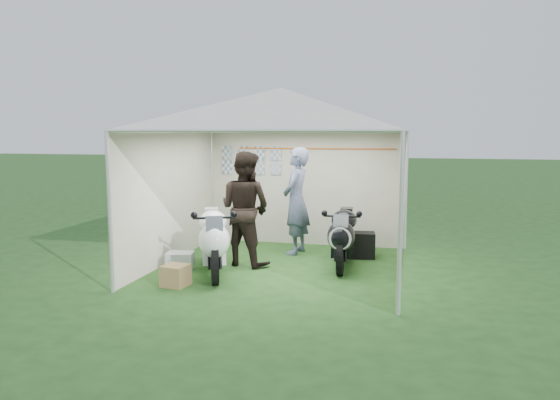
% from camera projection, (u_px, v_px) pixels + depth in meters
% --- Properties ---
extents(ground, '(80.00, 80.00, 0.00)m').
position_uv_depth(ground, '(281.00, 267.00, 9.26)').
color(ground, '#20461A').
rests_on(ground, ground).
extents(canopy_tent, '(5.66, 5.66, 3.00)m').
position_uv_depth(canopy_tent, '(282.00, 114.00, 8.97)').
color(canopy_tent, silver).
rests_on(canopy_tent, ground).
extents(motorcycle_white, '(1.07, 2.01, 1.04)m').
position_uv_depth(motorcycle_white, '(213.00, 238.00, 8.75)').
color(motorcycle_white, black).
rests_on(motorcycle_white, ground).
extents(motorcycle_black, '(0.52, 2.00, 0.98)m').
position_uv_depth(motorcycle_black, '(343.00, 235.00, 9.25)').
color(motorcycle_black, black).
rests_on(motorcycle_black, ground).
extents(paddock_stand, '(0.39, 0.26, 0.28)m').
position_uv_depth(paddock_stand, '(346.00, 247.00, 10.19)').
color(paddock_stand, '#2A27C5').
rests_on(paddock_stand, ground).
extents(person_dark_jacket, '(1.13, 1.00, 1.96)m').
position_uv_depth(person_dark_jacket, '(245.00, 209.00, 9.33)').
color(person_dark_jacket, black).
rests_on(person_dark_jacket, ground).
extents(person_blue_jacket, '(0.56, 0.78, 2.00)m').
position_uv_depth(person_blue_jacket, '(296.00, 201.00, 10.20)').
color(person_blue_jacket, slate).
rests_on(person_blue_jacket, ground).
extents(equipment_box, '(0.51, 0.43, 0.47)m').
position_uv_depth(equipment_box, '(362.00, 245.00, 9.94)').
color(equipment_box, black).
rests_on(equipment_box, ground).
extents(crate_0, '(0.50, 0.42, 0.29)m').
position_uv_depth(crate_0, '(180.00, 261.00, 9.09)').
color(crate_0, '#B6BBBE').
rests_on(crate_0, ground).
extents(crate_1, '(0.40, 0.40, 0.32)m').
position_uv_depth(crate_1, '(176.00, 276.00, 8.12)').
color(crate_1, olive).
rests_on(crate_1, ground).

